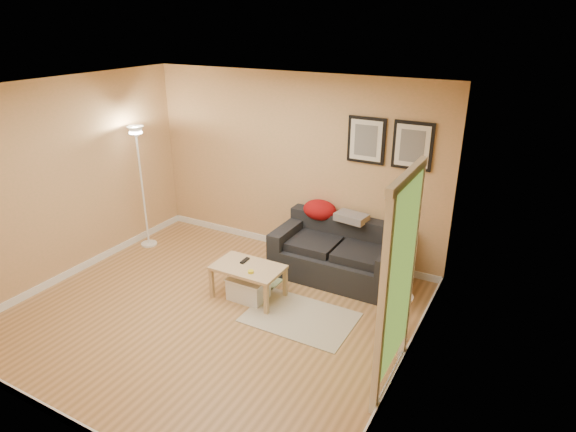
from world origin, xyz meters
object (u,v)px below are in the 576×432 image
at_px(sofa, 338,251).
at_px(floor_lamp, 143,191).
at_px(storage_bin, 248,288).
at_px(book_stack, 398,293).
at_px(side_table, 395,316).
at_px(coffee_table, 248,282).

bearing_deg(sofa, floor_lamp, -170.40).
relative_size(storage_bin, book_stack, 1.80).
bearing_deg(floor_lamp, storage_bin, -14.29).
bearing_deg(book_stack, floor_lamp, -172.09).
distance_m(sofa, book_stack, 1.48).
height_order(side_table, floor_lamp, floor_lamp).
bearing_deg(side_table, book_stack, -42.64).
bearing_deg(sofa, book_stack, -41.83).
bearing_deg(sofa, side_table, -41.82).
bearing_deg(coffee_table, storage_bin, -48.52).
relative_size(sofa, coffee_table, 1.98).
distance_m(book_stack, floor_lamp, 4.08).
relative_size(side_table, book_stack, 2.04).
bearing_deg(book_stack, side_table, 152.09).
relative_size(coffee_table, storage_bin, 1.81).
relative_size(sofa, book_stack, 6.45).
bearing_deg(book_stack, coffee_table, -164.10).
distance_m(sofa, floor_lamp, 3.03).
bearing_deg(coffee_table, floor_lamp, -179.58).
bearing_deg(storage_bin, coffee_table, 117.58).
height_order(storage_bin, side_table, side_table).
xyz_separation_m(sofa, floor_lamp, (-2.94, -0.50, 0.50)).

